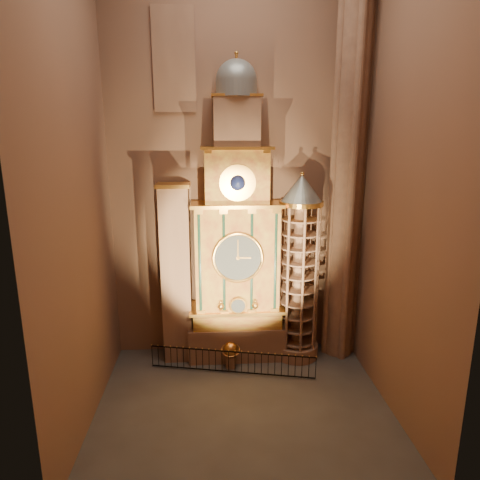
{
  "coord_description": "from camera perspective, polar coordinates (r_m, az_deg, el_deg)",
  "views": [
    {
      "loc": [
        -1.38,
        -18.02,
        12.74
      ],
      "look_at": [
        0.05,
        3.0,
        7.52
      ],
      "focal_mm": 32.0,
      "sensor_mm": 36.0,
      "label": 1
    }
  ],
  "objects": [
    {
      "name": "gothic_pier",
      "position": [
        24.27,
        14.28,
        9.38
      ],
      "size": [
        2.04,
        2.04,
        22.0
      ],
      "color": "#8C634C",
      "rests_on": "floor"
    },
    {
      "name": "wall_right",
      "position": [
        19.95,
        21.19,
        7.98
      ],
      "size": [
        0.0,
        22.0,
        22.0
      ],
      "primitive_type": "plane",
      "rotation": [
        1.57,
        0.0,
        -1.57
      ],
      "color": "brown",
      "rests_on": "floor"
    },
    {
      "name": "stair_turret",
      "position": [
        24.41,
        7.86,
        -4.05
      ],
      "size": [
        2.5,
        2.5,
        10.8
      ],
      "color": "#8C634C",
      "rests_on": "floor"
    },
    {
      "name": "portrait_tower",
      "position": [
        24.3,
        -8.48,
        -4.45
      ],
      "size": [
        1.8,
        1.6,
        10.2
      ],
      "color": "#8C634C",
      "rests_on": "floor"
    },
    {
      "name": "stained_glass_window",
      "position": [
        24.29,
        -8.82,
        22.66
      ],
      "size": [
        2.2,
        0.14,
        5.2
      ],
      "color": "navy",
      "rests_on": "wall_back"
    },
    {
      "name": "astronomical_clock",
      "position": [
        23.81,
        -0.43,
        -0.84
      ],
      "size": [
        5.6,
        2.41,
        16.7
      ],
      "color": "#8C634C",
      "rests_on": "floor"
    },
    {
      "name": "iron_railing",
      "position": [
        24.2,
        -1.11,
        -15.96
      ],
      "size": [
        8.83,
        1.96,
        1.27
      ],
      "color": "black",
      "rests_on": "floor"
    },
    {
      "name": "celestial_globe",
      "position": [
        24.66,
        -1.27,
        -14.76
      ],
      "size": [
        1.09,
        1.03,
        1.52
      ],
      "color": "#8C634C",
      "rests_on": "floor"
    },
    {
      "name": "wall_left",
      "position": [
        18.95,
        -21.31,
        7.7
      ],
      "size": [
        0.0,
        22.0,
        22.0
      ],
      "primitive_type": "plane",
      "rotation": [
        1.57,
        0.0,
        1.57
      ],
      "color": "brown",
      "rests_on": "floor"
    },
    {
      "name": "floor",
      "position": [
        22.11,
        0.44,
        -21.28
      ],
      "size": [
        14.0,
        14.0,
        0.0
      ],
      "primitive_type": "plane",
      "color": "#383330",
      "rests_on": "ground"
    },
    {
      "name": "wall_back",
      "position": [
        24.12,
        -0.6,
        9.77
      ],
      "size": [
        22.0,
        0.0,
        22.0
      ],
      "primitive_type": "plane",
      "rotation": [
        1.57,
        0.0,
        0.0
      ],
      "color": "brown",
      "rests_on": "floor"
    }
  ]
}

